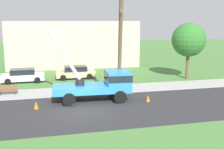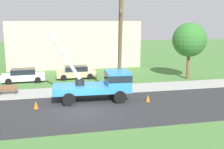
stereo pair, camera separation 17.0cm
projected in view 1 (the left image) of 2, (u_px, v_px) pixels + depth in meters
name	position (u px, v px, depth m)	size (l,w,h in m)	color
ground_plane	(68.00, 78.00, 31.25)	(120.00, 120.00, 0.00)	#477538
road_asphalt	(81.00, 111.00, 19.78)	(80.00, 8.18, 0.01)	#2B2B2D
sidewalk_strip	(73.00, 91.00, 25.18)	(80.00, 3.14, 0.10)	#9E9E99
utility_truck	(102.00, 83.00, 22.33)	(6.75, 3.21, 5.98)	#2D84C6
leaning_utility_pole	(120.00, 47.00, 22.39)	(1.13, 4.15, 8.37)	brown
traffic_cone_ahead	(148.00, 98.00, 22.06)	(0.36, 0.36, 0.56)	orange
traffic_cone_behind	(36.00, 105.00, 20.20)	(0.36, 0.36, 0.56)	orange
traffic_cone_curbside	(109.00, 92.00, 23.85)	(0.36, 0.36, 0.56)	orange
parked_sedan_white	(23.00, 76.00, 29.09)	(4.46, 2.13, 1.42)	silver
parked_sedan_tan	(75.00, 72.00, 30.99)	(4.43, 2.06, 1.42)	tan
park_bench	(8.00, 90.00, 23.87)	(1.60, 0.45, 0.90)	brown
roadside_tree_near	(189.00, 40.00, 30.16)	(3.73, 3.73, 6.23)	brown
lowrise_building_backdrop	(73.00, 44.00, 39.35)	(18.00, 6.00, 6.40)	#C6B293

